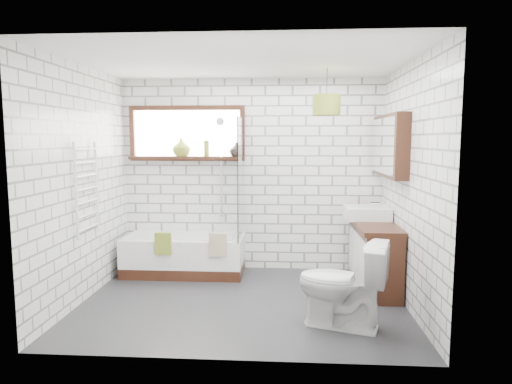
# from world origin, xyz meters

# --- Properties ---
(floor) EXTENTS (3.40, 2.60, 0.01)m
(floor) POSITION_xyz_m (0.00, 0.00, -0.01)
(floor) COLOR #232327
(floor) RESTS_ON ground
(ceiling) EXTENTS (3.40, 2.60, 0.01)m
(ceiling) POSITION_xyz_m (0.00, 0.00, 2.50)
(ceiling) COLOR white
(ceiling) RESTS_ON ground
(wall_back) EXTENTS (3.40, 0.01, 2.50)m
(wall_back) POSITION_xyz_m (0.00, 1.30, 1.25)
(wall_back) COLOR white
(wall_back) RESTS_ON ground
(wall_front) EXTENTS (3.40, 0.01, 2.50)m
(wall_front) POSITION_xyz_m (0.00, -1.30, 1.25)
(wall_front) COLOR white
(wall_front) RESTS_ON ground
(wall_left) EXTENTS (0.01, 2.60, 2.50)m
(wall_left) POSITION_xyz_m (-1.70, 0.00, 1.25)
(wall_left) COLOR white
(wall_left) RESTS_ON ground
(wall_right) EXTENTS (0.01, 2.60, 2.50)m
(wall_right) POSITION_xyz_m (1.70, 0.00, 1.25)
(wall_right) COLOR white
(wall_right) RESTS_ON ground
(window) EXTENTS (1.52, 0.16, 0.68)m
(window) POSITION_xyz_m (-0.85, 1.26, 1.80)
(window) COLOR black
(window) RESTS_ON wall_back
(towel_radiator) EXTENTS (0.06, 0.52, 1.00)m
(towel_radiator) POSITION_xyz_m (-1.66, 0.00, 1.20)
(towel_radiator) COLOR white
(towel_radiator) RESTS_ON wall_left
(mirror_cabinet) EXTENTS (0.16, 1.20, 0.70)m
(mirror_cabinet) POSITION_xyz_m (1.62, 0.60, 1.65)
(mirror_cabinet) COLOR black
(mirror_cabinet) RESTS_ON wall_right
(shower_riser) EXTENTS (0.02, 0.02, 1.30)m
(shower_riser) POSITION_xyz_m (-0.40, 1.26, 1.35)
(shower_riser) COLOR silver
(shower_riser) RESTS_ON wall_back
(bathtub) EXTENTS (1.51, 0.67, 0.49)m
(bathtub) POSITION_xyz_m (-0.85, 0.97, 0.24)
(bathtub) COLOR white
(bathtub) RESTS_ON floor
(shower_screen) EXTENTS (0.02, 0.72, 1.50)m
(shower_screen) POSITION_xyz_m (-0.11, 0.97, 1.24)
(shower_screen) COLOR white
(shower_screen) RESTS_ON bathtub
(towel_green) EXTENTS (0.20, 0.05, 0.27)m
(towel_green) POSITION_xyz_m (-1.03, 0.63, 0.47)
(towel_green) COLOR olive
(towel_green) RESTS_ON bathtub
(towel_beige) EXTENTS (0.22, 0.05, 0.28)m
(towel_beige) POSITION_xyz_m (-0.36, 0.63, 0.47)
(towel_beige) COLOR tan
(towel_beige) RESTS_ON bathtub
(vanity) EXTENTS (0.43, 1.34, 0.77)m
(vanity) POSITION_xyz_m (1.48, 0.62, 0.38)
(vanity) COLOR black
(vanity) RESTS_ON floor
(basin) EXTENTS (0.52, 0.45, 0.15)m
(basin) POSITION_xyz_m (1.42, 0.81, 0.84)
(basin) COLOR white
(basin) RESTS_ON vanity
(tap) EXTENTS (0.04, 0.04, 0.15)m
(tap) POSITION_xyz_m (1.58, 0.81, 0.89)
(tap) COLOR silver
(tap) RESTS_ON vanity
(toilet) EXTENTS (0.68, 0.90, 0.82)m
(toilet) POSITION_xyz_m (0.97, -0.59, 0.41)
(toilet) COLOR white
(toilet) RESTS_ON floor
(vase_olive) EXTENTS (0.27, 0.27, 0.24)m
(vase_olive) POSITION_xyz_m (-0.92, 1.23, 1.60)
(vase_olive) COLOR olive
(vase_olive) RESTS_ON window
(vase_dark) EXTENTS (0.19, 0.19, 0.18)m
(vase_dark) POSITION_xyz_m (-0.20, 1.23, 1.57)
(vase_dark) COLOR black
(vase_dark) RESTS_ON window
(bottle) EXTENTS (0.08, 0.08, 0.21)m
(bottle) POSITION_xyz_m (-0.59, 1.23, 1.58)
(bottle) COLOR olive
(bottle) RESTS_ON window
(pendant) EXTENTS (0.31, 0.31, 0.23)m
(pendant) POSITION_xyz_m (0.89, 0.47, 2.10)
(pendant) COLOR olive
(pendant) RESTS_ON ceiling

